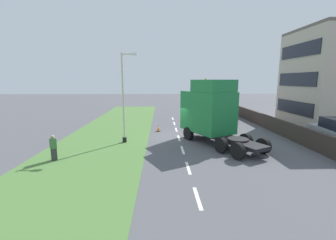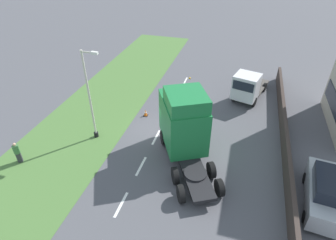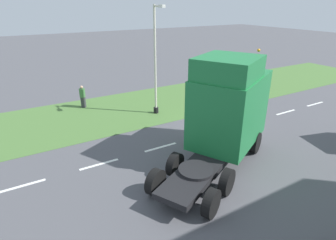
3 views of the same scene
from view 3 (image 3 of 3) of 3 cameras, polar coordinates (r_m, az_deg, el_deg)
ground_plane at (r=16.37m, az=10.51°, el=-2.14°), size 120.00×120.00×0.00m
grass_verge at (r=20.88m, az=-0.20°, el=3.87°), size 7.00×44.00×0.01m
lane_markings at (r=15.95m, az=8.59°, el=-2.69°), size 0.16×21.00×0.00m
lorry_cab at (r=12.81m, az=11.96°, el=2.18°), size 5.42×7.33×4.91m
lamp_post at (r=17.67m, az=-2.47°, el=10.74°), size 1.28×0.31×6.70m
pedestrian at (r=20.31m, az=-16.94°, el=4.52°), size 0.39×0.39×1.55m
traffic_cone_lead at (r=18.57m, az=11.43°, el=1.83°), size 0.36×0.36×0.58m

